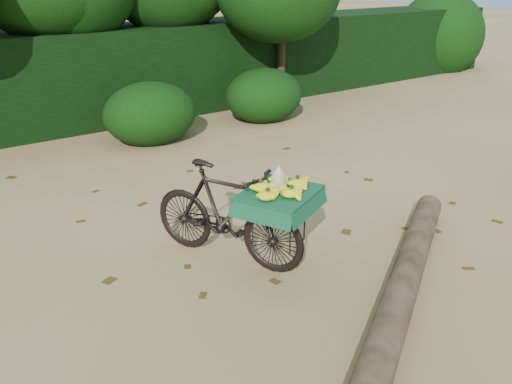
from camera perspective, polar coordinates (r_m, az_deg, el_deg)
ground at (r=5.72m, az=-5.33°, el=-7.50°), size 80.00×80.00×0.00m
vendor_bicycle at (r=5.54m, az=-2.92°, el=-2.15°), size 1.32×1.90×1.07m
fallen_log at (r=5.23m, az=15.19°, el=-9.57°), size 3.59×2.28×0.29m
hedge_backdrop at (r=11.06m, az=-23.01°, el=10.53°), size 26.00×1.80×1.80m
bush_clumps at (r=9.41m, az=-16.56°, el=6.73°), size 8.80×1.70×0.90m
leaf_litter at (r=6.22m, az=-8.45°, el=-5.01°), size 7.00×7.30×0.01m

